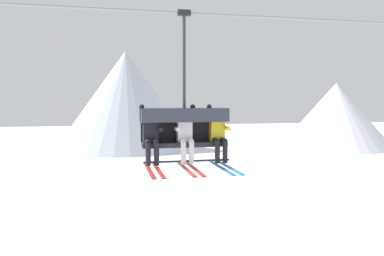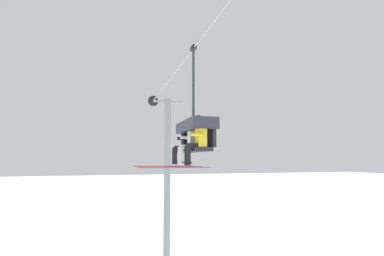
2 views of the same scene
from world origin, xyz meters
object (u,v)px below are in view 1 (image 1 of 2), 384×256
chairlift_chair (184,120)px  skier_black (151,135)px  skier_white (186,134)px  skier_yellow (218,134)px

chairlift_chair → skier_black: (-0.75, -0.21, -0.30)m
chairlift_chair → skier_black: size_ratio=1.93×
skier_white → skier_yellow: 0.74m
chairlift_chair → skier_yellow: size_ratio=1.93×
skier_black → chairlift_chair: bearing=15.9°
chairlift_chair → skier_black: 0.84m
skier_white → skier_black: bearing=180.0°
chairlift_chair → skier_white: chairlift_chair is taller
skier_black → skier_yellow: 1.50m
skier_black → skier_yellow: size_ratio=1.00×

